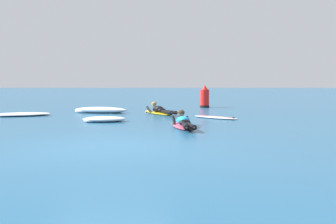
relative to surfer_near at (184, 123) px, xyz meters
name	(u,v)px	position (x,y,z in m)	size (l,w,h in m)	color
ground_plane	(145,111)	(-1.64, 6.37, -0.14)	(120.00, 120.00, 0.00)	#235B84
surfer_near	(184,123)	(0.00, 0.00, 0.00)	(0.83, 2.51, 0.53)	#E54C66
surfer_far	(160,111)	(-0.92, 4.86, 0.00)	(1.62, 2.61, 0.54)	yellow
drifting_surfboard	(216,117)	(1.26, 2.97, -0.11)	(1.83, 1.73, 0.16)	silver
whitewater_front	(101,110)	(-3.50, 5.33, -0.02)	(2.45, 1.08, 0.26)	white
whitewater_mid_left	(20,114)	(-6.47, 3.84, -0.08)	(2.58, 1.79, 0.13)	white
whitewater_mid_right	(105,119)	(-2.68, 1.62, -0.05)	(1.56, 0.96, 0.19)	white
channel_marker_buoy	(205,98)	(1.27, 8.96, 0.34)	(0.48, 0.48, 1.17)	red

